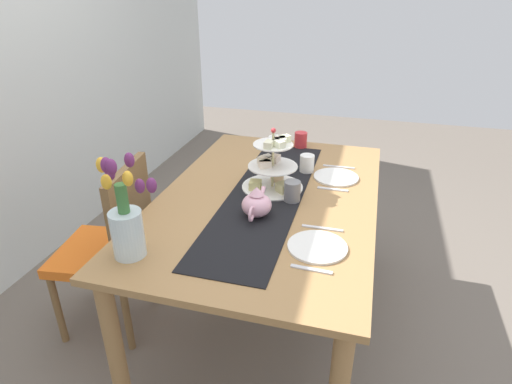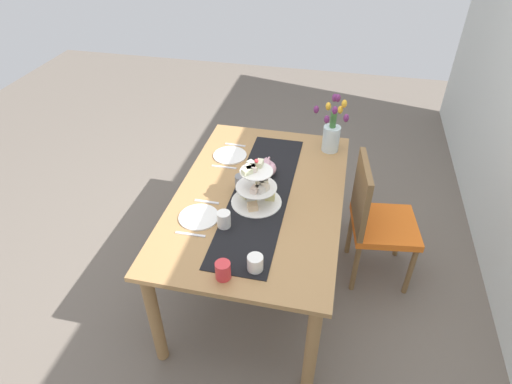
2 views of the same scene
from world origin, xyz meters
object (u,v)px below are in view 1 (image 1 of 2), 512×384
object	(u,v)px
dining_table	(268,214)
mug_orange	(301,140)
mug_grey	(292,191)
teapot	(257,204)
chair_left	(113,243)
fork_left	(311,269)
tiered_cake_stand	(273,168)
dinner_plate_left	(317,247)
knife_right	(339,167)
knife_left	(322,228)
dinner_plate_right	(336,177)
cream_jug	(275,143)
fork_right	(333,189)
mug_white_text	(307,164)
tulip_vase	(126,221)

from	to	relation	value
dining_table	mug_orange	xyz separation A→B (m)	(0.69, -0.03, 0.15)
mug_grey	teapot	bearing A→B (deg)	146.33
chair_left	teapot	size ratio (longest dim) A/B	3.82
fork_left	mug_grey	distance (m)	0.53
tiered_cake_stand	mug_grey	world-z (taller)	tiered_cake_stand
dinner_plate_left	knife_right	bearing A→B (deg)	0.00
dining_table	fork_left	world-z (taller)	fork_left
knife_left	dinner_plate_right	bearing A→B (deg)	0.00
fork_left	mug_orange	world-z (taller)	mug_orange
mug_orange	fork_left	bearing A→B (deg)	-167.97
cream_jug	fork_right	xyz separation A→B (m)	(-0.46, -0.40, -0.04)
dinner_plate_right	mug_grey	world-z (taller)	mug_grey
tiered_cake_stand	mug_orange	xyz separation A→B (m)	(0.60, -0.03, -0.06)
chair_left	knife_left	distance (m)	1.05
teapot	fork_right	xyz separation A→B (m)	(0.35, -0.29, -0.06)
dinner_plate_left	dinner_plate_right	xyz separation A→B (m)	(0.67, 0.00, 0.00)
knife_left	mug_orange	size ratio (longest dim) A/B	1.79
tiered_cake_stand	mug_grey	distance (m)	0.17
tiered_cake_stand	fork_right	bearing A→B (deg)	-78.08
chair_left	mug_white_text	size ratio (longest dim) A/B	9.58
chair_left	dinner_plate_right	world-z (taller)	chair_left
teapot	cream_jug	size ratio (longest dim) A/B	2.80
dinner_plate_left	fork_left	distance (m)	0.15
dinner_plate_left	knife_left	xyz separation A→B (m)	(0.14, 0.00, -0.00)
dinner_plate_right	knife_right	size ratio (longest dim) A/B	1.35
tiered_cake_stand	mug_orange	bearing A→B (deg)	-2.93
mug_orange	tulip_vase	bearing A→B (deg)	162.53
dining_table	mug_grey	size ratio (longest dim) A/B	16.76
knife_left	chair_left	bearing A→B (deg)	90.00
chair_left	cream_jug	xyz separation A→B (m)	(0.84, -0.62, 0.29)
teapot	dinner_plate_left	distance (m)	0.34
dinner_plate_left	mug_white_text	world-z (taller)	mug_white_text
dinner_plate_right	mug_grey	xyz separation A→B (m)	(-0.31, 0.17, 0.05)
chair_left	dinner_plate_right	xyz separation A→B (m)	(0.52, -1.02, 0.25)
dinner_plate_left	knife_right	distance (m)	0.81
teapot	cream_jug	bearing A→B (deg)	7.62
teapot	mug_orange	size ratio (longest dim) A/B	2.51
chair_left	knife_right	size ratio (longest dim) A/B	5.35
tulip_vase	fork_left	distance (m)	0.68
mug_grey	tulip_vase	bearing A→B (deg)	139.62
fork_left	mug_white_text	world-z (taller)	mug_white_text
chair_left	dinner_plate_right	size ratio (longest dim) A/B	3.96
fork_right	mug_grey	world-z (taller)	mug_grey
teapot	knife_right	distance (m)	0.70
tiered_cake_stand	knife_left	xyz separation A→B (m)	(-0.32, -0.29, -0.10)
tulip_vase	fork_right	xyz separation A→B (m)	(0.75, -0.66, -0.14)
knife_left	mug_grey	bearing A→B (deg)	39.08
chair_left	mug_orange	world-z (taller)	chair_left
dinner_plate_left	knife_left	distance (m)	0.15
dinner_plate_left	knife_left	bearing A→B (deg)	0.00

